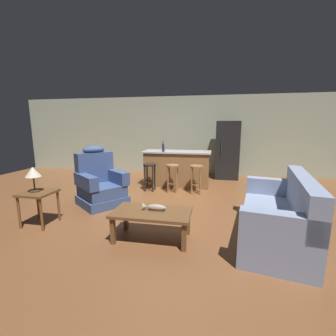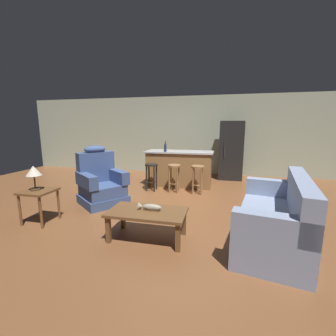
{
  "view_description": "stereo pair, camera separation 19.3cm",
  "coord_description": "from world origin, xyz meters",
  "px_view_note": "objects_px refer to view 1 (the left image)",
  "views": [
    {
      "loc": [
        0.9,
        -4.59,
        1.59
      ],
      "look_at": [
        0.03,
        -0.1,
        0.75
      ],
      "focal_mm": 24.0,
      "sensor_mm": 36.0,
      "label": 1
    },
    {
      "loc": [
        1.08,
        -4.55,
        1.59
      ],
      "look_at": [
        0.03,
        -0.1,
        0.75
      ],
      "focal_mm": 24.0,
      "sensor_mm": 36.0,
      "label": 2
    }
  ],
  "objects_px": {
    "bar_stool_right": "(196,174)",
    "bottle_short_amber": "(163,147)",
    "bar_stool_middle": "(173,173)",
    "recliner_near_lamp": "(100,184)",
    "coffee_table": "(152,215)",
    "bottle_tall_green": "(163,149)",
    "couch": "(279,217)",
    "kitchen_island": "(177,168)",
    "fish_figurine": "(154,207)",
    "bar_stool_left": "(150,172)",
    "table_lamp": "(33,173)",
    "end_table": "(38,198)",
    "refrigerator": "(227,150)"
  },
  "relations": [
    {
      "from": "bar_stool_right",
      "to": "bottle_short_amber",
      "type": "bearing_deg",
      "value": 146.98
    },
    {
      "from": "bar_stool_middle",
      "to": "recliner_near_lamp",
      "type": "bearing_deg",
      "value": -139.85
    },
    {
      "from": "coffee_table",
      "to": "recliner_near_lamp",
      "type": "relative_size",
      "value": 0.92
    },
    {
      "from": "bar_stool_right",
      "to": "bottle_tall_green",
      "type": "relative_size",
      "value": 3.17
    },
    {
      "from": "couch",
      "to": "kitchen_island",
      "type": "relative_size",
      "value": 1.13
    },
    {
      "from": "fish_figurine",
      "to": "bar_stool_left",
      "type": "relative_size",
      "value": 0.5
    },
    {
      "from": "fish_figurine",
      "to": "bar_stool_middle",
      "type": "bearing_deg",
      "value": 93.42
    },
    {
      "from": "fish_figurine",
      "to": "kitchen_island",
      "type": "height_order",
      "value": "kitchen_island"
    },
    {
      "from": "bar_stool_middle",
      "to": "bottle_short_amber",
      "type": "height_order",
      "value": "bottle_short_amber"
    },
    {
      "from": "fish_figurine",
      "to": "kitchen_island",
      "type": "distance_m",
      "value": 3.0
    },
    {
      "from": "fish_figurine",
      "to": "couch",
      "type": "relative_size",
      "value": 0.17
    },
    {
      "from": "recliner_near_lamp",
      "to": "bar_stool_right",
      "type": "bearing_deg",
      "value": 68.24
    },
    {
      "from": "coffee_table",
      "to": "recliner_near_lamp",
      "type": "xyz_separation_m",
      "value": [
        -1.45,
        1.27,
        0.06
      ]
    },
    {
      "from": "coffee_table",
      "to": "table_lamp",
      "type": "xyz_separation_m",
      "value": [
        -1.97,
        0.11,
        0.5
      ]
    },
    {
      "from": "bar_stool_middle",
      "to": "bottle_short_amber",
      "type": "distance_m",
      "value": 0.93
    },
    {
      "from": "end_table",
      "to": "bottle_tall_green",
      "type": "distance_m",
      "value": 3.11
    },
    {
      "from": "coffee_table",
      "to": "bottle_tall_green",
      "type": "distance_m",
      "value": 2.89
    },
    {
      "from": "refrigerator",
      "to": "bottle_tall_green",
      "type": "bearing_deg",
      "value": -139.49
    },
    {
      "from": "fish_figurine",
      "to": "recliner_near_lamp",
      "type": "relative_size",
      "value": 0.28
    },
    {
      "from": "fish_figurine",
      "to": "end_table",
      "type": "bearing_deg",
      "value": 177.57
    },
    {
      "from": "coffee_table",
      "to": "bottle_tall_green",
      "type": "height_order",
      "value": "bottle_tall_green"
    },
    {
      "from": "recliner_near_lamp",
      "to": "table_lamp",
      "type": "relative_size",
      "value": 2.93
    },
    {
      "from": "fish_figurine",
      "to": "bar_stool_right",
      "type": "height_order",
      "value": "bar_stool_right"
    },
    {
      "from": "coffee_table",
      "to": "end_table",
      "type": "bearing_deg",
      "value": 176.46
    },
    {
      "from": "recliner_near_lamp",
      "to": "bottle_short_amber",
      "type": "xyz_separation_m",
      "value": [
        0.97,
        1.75,
        0.63
      ]
    },
    {
      "from": "bar_stool_right",
      "to": "bar_stool_left",
      "type": "bearing_deg",
      "value": 180.0
    },
    {
      "from": "bottle_tall_green",
      "to": "bottle_short_amber",
      "type": "height_order",
      "value": "bottle_short_amber"
    },
    {
      "from": "bar_stool_middle",
      "to": "table_lamp",
      "type": "bearing_deg",
      "value": -128.94
    },
    {
      "from": "coffee_table",
      "to": "couch",
      "type": "relative_size",
      "value": 0.54
    },
    {
      "from": "end_table",
      "to": "bar_stool_left",
      "type": "height_order",
      "value": "bar_stool_left"
    },
    {
      "from": "coffee_table",
      "to": "refrigerator",
      "type": "height_order",
      "value": "refrigerator"
    },
    {
      "from": "bar_stool_middle",
      "to": "bar_stool_right",
      "type": "bearing_deg",
      "value": 0.0
    },
    {
      "from": "bottle_short_amber",
      "to": "bar_stool_middle",
      "type": "bearing_deg",
      "value": -58.96
    },
    {
      "from": "refrigerator",
      "to": "bottle_short_amber",
      "type": "relative_size",
      "value": 6.4
    },
    {
      "from": "table_lamp",
      "to": "bar_stool_left",
      "type": "relative_size",
      "value": 0.6
    },
    {
      "from": "fish_figurine",
      "to": "end_table",
      "type": "height_order",
      "value": "end_table"
    },
    {
      "from": "coffee_table",
      "to": "kitchen_island",
      "type": "relative_size",
      "value": 0.61
    },
    {
      "from": "recliner_near_lamp",
      "to": "bar_stool_right",
      "type": "distance_m",
      "value": 2.23
    },
    {
      "from": "recliner_near_lamp",
      "to": "table_lamp",
      "type": "height_order",
      "value": "recliner_near_lamp"
    },
    {
      "from": "bottle_tall_green",
      "to": "bottle_short_amber",
      "type": "bearing_deg",
      "value": 103.5
    },
    {
      "from": "bar_stool_middle",
      "to": "couch",
      "type": "bearing_deg",
      "value": -47.58
    },
    {
      "from": "bottle_tall_green",
      "to": "fish_figurine",
      "type": "bearing_deg",
      "value": -80.58
    },
    {
      "from": "recliner_near_lamp",
      "to": "bar_stool_right",
      "type": "relative_size",
      "value": 1.76
    },
    {
      "from": "table_lamp",
      "to": "bar_stool_middle",
      "type": "bearing_deg",
      "value": 51.06
    },
    {
      "from": "bar_stool_right",
      "to": "refrigerator",
      "type": "xyz_separation_m",
      "value": [
        0.81,
        1.83,
        0.41
      ]
    },
    {
      "from": "recliner_near_lamp",
      "to": "bar_stool_middle",
      "type": "distance_m",
      "value": 1.75
    },
    {
      "from": "kitchen_island",
      "to": "refrigerator",
      "type": "distance_m",
      "value": 1.87
    },
    {
      "from": "kitchen_island",
      "to": "bottle_tall_green",
      "type": "relative_size",
      "value": 8.4
    },
    {
      "from": "couch",
      "to": "bottle_short_amber",
      "type": "distance_m",
      "value": 3.58
    },
    {
      "from": "kitchen_island",
      "to": "refrigerator",
      "type": "bearing_deg",
      "value": 41.09
    }
  ]
}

